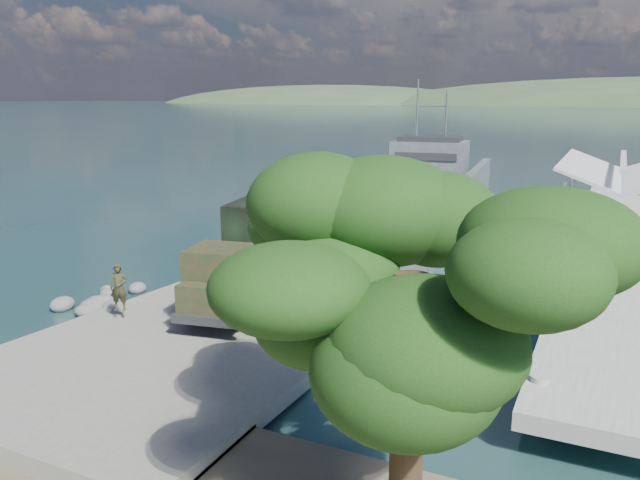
{
  "coord_description": "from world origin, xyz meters",
  "views": [
    {
      "loc": [
        12.68,
        -18.32,
        8.69
      ],
      "look_at": [
        1.1,
        6.0,
        2.4
      ],
      "focal_mm": 35.0,
      "sensor_mm": 36.0,
      "label": 1
    }
  ],
  "objects_px": {
    "pier": "(616,228)",
    "landing_craft": "(402,207)",
    "soldier": "(120,297)",
    "military_truck": "(254,254)",
    "overhang_tree": "(392,274)"
  },
  "relations": [
    {
      "from": "pier",
      "to": "landing_craft",
      "type": "height_order",
      "value": "landing_craft"
    },
    {
      "from": "landing_craft",
      "to": "soldier",
      "type": "xyz_separation_m",
      "value": [
        -2.55,
        -25.49,
        0.5
      ]
    },
    {
      "from": "military_truck",
      "to": "overhang_tree",
      "type": "xyz_separation_m",
      "value": [
        9.4,
        -10.6,
        3.14
      ]
    },
    {
      "from": "soldier",
      "to": "military_truck",
      "type": "bearing_deg",
      "value": 26.87
    },
    {
      "from": "soldier",
      "to": "pier",
      "type": "bearing_deg",
      "value": 26.69
    },
    {
      "from": "pier",
      "to": "soldier",
      "type": "xyz_separation_m",
      "value": [
        -16.44,
        -20.47,
        -0.21
      ]
    },
    {
      "from": "pier",
      "to": "overhang_tree",
      "type": "height_order",
      "value": "overhang_tree"
    },
    {
      "from": "pier",
      "to": "landing_craft",
      "type": "relative_size",
      "value": 1.19
    },
    {
      "from": "pier",
      "to": "military_truck",
      "type": "relative_size",
      "value": 5.04
    },
    {
      "from": "landing_craft",
      "to": "soldier",
      "type": "bearing_deg",
      "value": -101.17
    },
    {
      "from": "landing_craft",
      "to": "military_truck",
      "type": "relative_size",
      "value": 4.23
    },
    {
      "from": "military_truck",
      "to": "overhang_tree",
      "type": "bearing_deg",
      "value": -59.0
    },
    {
      "from": "pier",
      "to": "landing_craft",
      "type": "distance_m",
      "value": 14.79
    },
    {
      "from": "overhang_tree",
      "to": "military_truck",
      "type": "bearing_deg",
      "value": 131.57
    },
    {
      "from": "soldier",
      "to": "overhang_tree",
      "type": "bearing_deg",
      "value": -51.47
    }
  ]
}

